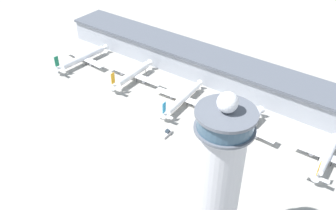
% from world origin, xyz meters
% --- Properties ---
extents(ground_plane, '(1000.00, 1000.00, 0.00)m').
position_xyz_m(ground_plane, '(0.00, 0.00, 0.00)').
color(ground_plane, '#9E9B93').
extents(terminal_building, '(225.46, 25.00, 15.40)m').
position_xyz_m(terminal_building, '(0.00, 70.00, 7.80)').
color(terminal_building, '#9399A3').
rests_on(terminal_building, ground).
extents(control_tower, '(18.14, 18.14, 65.52)m').
position_xyz_m(control_tower, '(56.92, -29.70, 31.41)').
color(control_tower, '#BCBCC1').
rests_on(control_tower, ground).
extents(airplane_gate_alpha, '(36.46, 41.86, 13.02)m').
position_xyz_m(airplane_gate_alpha, '(-81.58, 35.09, 4.14)').
color(airplane_gate_alpha, silver).
rests_on(airplane_gate_alpha, ground).
extents(airplane_gate_bravo, '(40.81, 36.75, 13.90)m').
position_xyz_m(airplane_gate_bravo, '(-40.55, 37.82, 4.71)').
color(airplane_gate_bravo, white).
rests_on(airplane_gate_bravo, ground).
extents(airplane_gate_charlie, '(36.89, 40.16, 11.90)m').
position_xyz_m(airplane_gate_charlie, '(-1.75, 35.83, 3.79)').
color(airplane_gate_charlie, white).
rests_on(airplane_gate_charlie, ground).
extents(airplane_gate_delta, '(34.38, 38.70, 13.54)m').
position_xyz_m(airplane_gate_delta, '(37.41, 32.26, 4.40)').
color(airplane_gate_delta, white).
rests_on(airplane_gate_delta, ground).
extents(airplane_gate_echo, '(30.53, 33.83, 13.17)m').
position_xyz_m(airplane_gate_echo, '(77.43, 35.56, 4.43)').
color(airplane_gate_echo, silver).
rests_on(airplane_gate_echo, ground).
extents(service_truck_catering, '(2.44, 7.30, 2.58)m').
position_xyz_m(service_truck_catering, '(7.17, 8.81, 0.89)').
color(service_truck_catering, black).
rests_on(service_truck_catering, ground).
extents(service_truck_fuel, '(6.49, 6.42, 2.50)m').
position_xyz_m(service_truck_fuel, '(37.81, 15.67, 0.86)').
color(service_truck_fuel, black).
rests_on(service_truck_fuel, ground).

